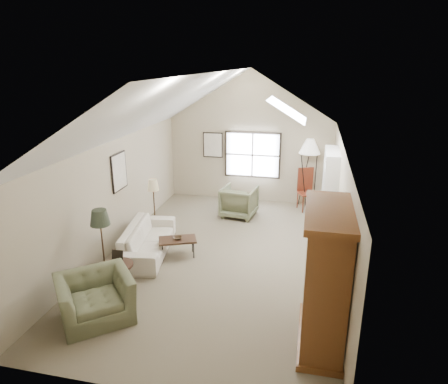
% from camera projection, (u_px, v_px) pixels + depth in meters
% --- Properties ---
extents(room_shell, '(5.01, 8.01, 4.00)m').
position_uv_depth(room_shell, '(220.00, 113.00, 7.99)').
color(room_shell, '#746952').
rests_on(room_shell, ground).
extents(window, '(1.72, 0.08, 1.42)m').
position_uv_depth(window, '(253.00, 155.00, 12.19)').
color(window, black).
rests_on(window, room_shell).
extents(skylight, '(0.80, 1.20, 0.52)m').
position_uv_depth(skylight, '(288.00, 109.00, 8.55)').
color(skylight, white).
rests_on(skylight, room_shell).
extents(wall_art, '(1.97, 3.71, 0.88)m').
position_uv_depth(wall_art, '(168.00, 158.00, 10.64)').
color(wall_art, black).
rests_on(wall_art, room_shell).
extents(armoire, '(0.60, 1.50, 2.20)m').
position_uv_depth(armoire, '(325.00, 278.00, 5.98)').
color(armoire, brown).
rests_on(armoire, ground).
extents(tv_alcove, '(0.32, 1.30, 2.10)m').
position_uv_depth(tv_alcove, '(329.00, 193.00, 9.64)').
color(tv_alcove, white).
rests_on(tv_alcove, ground).
extents(media_console, '(0.34, 1.18, 0.60)m').
position_uv_depth(media_console, '(326.00, 226.00, 9.91)').
color(media_console, '#382316').
rests_on(media_console, ground).
extents(tv_panel, '(0.05, 0.90, 0.55)m').
position_uv_depth(tv_panel, '(328.00, 202.00, 9.71)').
color(tv_panel, black).
rests_on(tv_panel, media_console).
extents(sofa, '(1.24, 2.38, 0.66)m').
position_uv_depth(sofa, '(147.00, 239.00, 9.07)').
color(sofa, beige).
rests_on(sofa, ground).
extents(armchair_near, '(1.58, 1.57, 0.78)m').
position_uv_depth(armchair_near, '(95.00, 298.00, 6.74)').
color(armchair_near, '#565E42').
rests_on(armchair_near, ground).
extents(armchair_far, '(1.02, 1.05, 0.86)m').
position_uv_depth(armchair_far, '(239.00, 202.00, 11.21)').
color(armchair_far, '#5F6345').
rests_on(armchair_far, ground).
extents(coffee_table, '(0.94, 0.74, 0.42)m').
position_uv_depth(coffee_table, '(178.00, 248.00, 8.94)').
color(coffee_table, '#382116').
rests_on(coffee_table, ground).
extents(bowl, '(0.26, 0.26, 0.05)m').
position_uv_depth(bowl, '(177.00, 238.00, 8.87)').
color(bowl, '#342515').
rests_on(bowl, coffee_table).
extents(side_table, '(0.65, 0.65, 0.57)m').
position_uv_depth(side_table, '(119.00, 277.00, 7.58)').
color(side_table, '#3B2118').
rests_on(side_table, ground).
extents(side_chair, '(0.63, 0.63, 1.23)m').
position_uv_depth(side_chair, '(308.00, 190.00, 11.61)').
color(side_chair, maroon).
rests_on(side_chair, ground).
extents(tripod_lamp, '(0.79, 0.79, 2.10)m').
position_uv_depth(tripod_lamp, '(308.00, 173.00, 11.72)').
color(tripod_lamp, white).
rests_on(tripod_lamp, ground).
extents(dark_lamp, '(0.43, 0.43, 1.58)m').
position_uv_depth(dark_lamp, '(103.00, 247.00, 7.69)').
color(dark_lamp, '#252B1E').
rests_on(dark_lamp, ground).
extents(tan_lamp, '(0.33, 0.33, 1.42)m').
position_uv_depth(tan_lamp, '(154.00, 205.00, 10.12)').
color(tan_lamp, tan).
rests_on(tan_lamp, ground).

